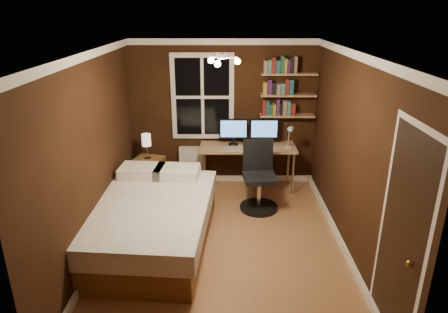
{
  "coord_description": "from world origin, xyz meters",
  "views": [
    {
      "loc": [
        0.04,
        -4.6,
        2.96
      ],
      "look_at": [
        0.02,
        0.45,
        1.08
      ],
      "focal_mm": 32.0,
      "sensor_mm": 36.0,
      "label": 1
    }
  ],
  "objects_px": {
    "nightstand": "(149,174)",
    "desk": "(248,150)",
    "desk_lamp": "(290,137)",
    "office_chair": "(259,183)",
    "monitor_left": "(233,132)",
    "monitor_right": "(264,132)",
    "bed": "(147,221)",
    "radiator": "(192,165)",
    "bedside_lamp": "(147,147)"
  },
  "relations": [
    {
      "from": "monitor_right",
      "to": "desk_lamp",
      "type": "distance_m",
      "value": 0.47
    },
    {
      "from": "bed",
      "to": "monitor_left",
      "type": "height_order",
      "value": "monitor_left"
    },
    {
      "from": "nightstand",
      "to": "monitor_right",
      "type": "distance_m",
      "value": 2.1
    },
    {
      "from": "bed",
      "to": "office_chair",
      "type": "bearing_deg",
      "value": 37.78
    },
    {
      "from": "monitor_left",
      "to": "desk_lamp",
      "type": "bearing_deg",
      "value": -15.18
    },
    {
      "from": "radiator",
      "to": "office_chair",
      "type": "height_order",
      "value": "office_chair"
    },
    {
      "from": "nightstand",
      "to": "office_chair",
      "type": "bearing_deg",
      "value": -4.63
    },
    {
      "from": "radiator",
      "to": "nightstand",
      "type": "bearing_deg",
      "value": -157.48
    },
    {
      "from": "monitor_left",
      "to": "bed",
      "type": "bearing_deg",
      "value": -122.4
    },
    {
      "from": "office_chair",
      "to": "desk",
      "type": "bearing_deg",
      "value": 95.59
    },
    {
      "from": "bedside_lamp",
      "to": "radiator",
      "type": "distance_m",
      "value": 0.91
    },
    {
      "from": "desk_lamp",
      "to": "bedside_lamp",
      "type": "bearing_deg",
      "value": 178.3
    },
    {
      "from": "desk",
      "to": "monitor_right",
      "type": "distance_m",
      "value": 0.41
    },
    {
      "from": "bed",
      "to": "office_chair",
      "type": "relative_size",
      "value": 2.2
    },
    {
      "from": "radiator",
      "to": "monitor_left",
      "type": "bearing_deg",
      "value": -9.74
    },
    {
      "from": "desk_lamp",
      "to": "office_chair",
      "type": "xyz_separation_m",
      "value": [
        -0.53,
        -0.57,
        -0.57
      ]
    },
    {
      "from": "monitor_right",
      "to": "desk_lamp",
      "type": "bearing_deg",
      "value": -32.08
    },
    {
      "from": "bed",
      "to": "monitor_left",
      "type": "bearing_deg",
      "value": 61.87
    },
    {
      "from": "monitor_right",
      "to": "desk_lamp",
      "type": "xyz_separation_m",
      "value": [
        0.39,
        -0.25,
        -0.01
      ]
    },
    {
      "from": "monitor_right",
      "to": "desk",
      "type": "bearing_deg",
      "value": -163.63
    },
    {
      "from": "radiator",
      "to": "desk",
      "type": "xyz_separation_m",
      "value": [
        0.96,
        -0.2,
        0.37
      ]
    },
    {
      "from": "nightstand",
      "to": "monitor_left",
      "type": "relative_size",
      "value": 1.18
    },
    {
      "from": "monitor_right",
      "to": "nightstand",
      "type": "bearing_deg",
      "value": -174.86
    },
    {
      "from": "nightstand",
      "to": "radiator",
      "type": "height_order",
      "value": "radiator"
    },
    {
      "from": "bed",
      "to": "monitor_right",
      "type": "relative_size",
      "value": 4.9
    },
    {
      "from": "bedside_lamp",
      "to": "desk_lamp",
      "type": "distance_m",
      "value": 2.37
    },
    {
      "from": "bed",
      "to": "nightstand",
      "type": "xyz_separation_m",
      "value": [
        -0.28,
        1.67,
        -0.04
      ]
    },
    {
      "from": "bedside_lamp",
      "to": "office_chair",
      "type": "relative_size",
      "value": 0.4
    },
    {
      "from": "monitor_left",
      "to": "office_chair",
      "type": "height_order",
      "value": "monitor_left"
    },
    {
      "from": "bed",
      "to": "monitor_right",
      "type": "height_order",
      "value": "monitor_right"
    },
    {
      "from": "radiator",
      "to": "desk",
      "type": "bearing_deg",
      "value": -12.0
    },
    {
      "from": "radiator",
      "to": "desk_lamp",
      "type": "bearing_deg",
      "value": -12.8
    },
    {
      "from": "bedside_lamp",
      "to": "desk_lamp",
      "type": "height_order",
      "value": "desk_lamp"
    },
    {
      "from": "nightstand",
      "to": "desk",
      "type": "relative_size",
      "value": 0.35
    },
    {
      "from": "radiator",
      "to": "desk_lamp",
      "type": "height_order",
      "value": "desk_lamp"
    },
    {
      "from": "nightstand",
      "to": "monitor_right",
      "type": "xyz_separation_m",
      "value": [
        1.97,
        0.18,
        0.71
      ]
    },
    {
      "from": "nightstand",
      "to": "bed",
      "type": "bearing_deg",
      "value": -65.96
    },
    {
      "from": "nightstand",
      "to": "bedside_lamp",
      "type": "bearing_deg",
      "value": 0.0
    },
    {
      "from": "monitor_left",
      "to": "monitor_right",
      "type": "relative_size",
      "value": 1.0
    },
    {
      "from": "desk",
      "to": "monitor_right",
      "type": "xyz_separation_m",
      "value": [
        0.28,
        0.08,
        0.29
      ]
    },
    {
      "from": "bedside_lamp",
      "to": "radiator",
      "type": "relative_size",
      "value": 0.65
    },
    {
      "from": "monitor_right",
      "to": "monitor_left",
      "type": "bearing_deg",
      "value": 180.0
    },
    {
      "from": "bed",
      "to": "office_chair",
      "type": "xyz_separation_m",
      "value": [
        1.56,
        1.03,
        0.09
      ]
    },
    {
      "from": "bedside_lamp",
      "to": "radiator",
      "type": "height_order",
      "value": "bedside_lamp"
    },
    {
      "from": "nightstand",
      "to": "desk",
      "type": "bearing_deg",
      "value": 17.85
    },
    {
      "from": "nightstand",
      "to": "desk",
      "type": "xyz_separation_m",
      "value": [
        1.69,
        0.1,
        0.42
      ]
    },
    {
      "from": "office_chair",
      "to": "radiator",
      "type": "bearing_deg",
      "value": 134.27
    },
    {
      "from": "bedside_lamp",
      "to": "desk",
      "type": "xyz_separation_m",
      "value": [
        1.69,
        0.1,
        -0.08
      ]
    },
    {
      "from": "monitor_right",
      "to": "office_chair",
      "type": "relative_size",
      "value": 0.45
    },
    {
      "from": "monitor_right",
      "to": "office_chair",
      "type": "bearing_deg",
      "value": -99.22
    }
  ]
}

